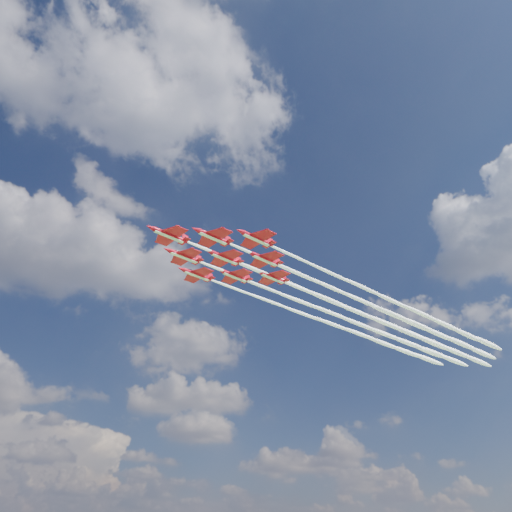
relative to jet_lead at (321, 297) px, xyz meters
name	(u,v)px	position (x,y,z in m)	size (l,w,h in m)	color
jet_lead	(321,297)	(0.00, 0.00, 0.00)	(111.52, 54.52, 3.03)	#BA0A1C
jet_row2_port	(356,298)	(10.91, -2.29, 0.00)	(111.52, 54.52, 3.03)	#BA0A1C
jet_row2_starb	(325,311)	(5.33, 9.79, 0.00)	(111.52, 54.52, 3.03)	#BA0A1C
jet_row3_port	(390,299)	(21.82, -4.58, 0.00)	(111.52, 54.52, 3.03)	#BA0A1C
jet_row3_centre	(357,312)	(16.24, 7.50, 0.00)	(111.52, 54.52, 3.03)	#BA0A1C
jet_row3_starb	(328,323)	(10.65, 19.59, 0.00)	(111.52, 54.52, 3.03)	#BA0A1C
jet_row4_port	(389,313)	(27.15, 5.21, 0.00)	(111.52, 54.52, 3.03)	#BA0A1C
jet_row4_starb	(359,324)	(21.56, 17.30, 0.00)	(111.52, 54.52, 3.03)	#BA0A1C
jet_tail	(389,325)	(32.47, 15.01, 0.00)	(111.52, 54.52, 3.03)	#BA0A1C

